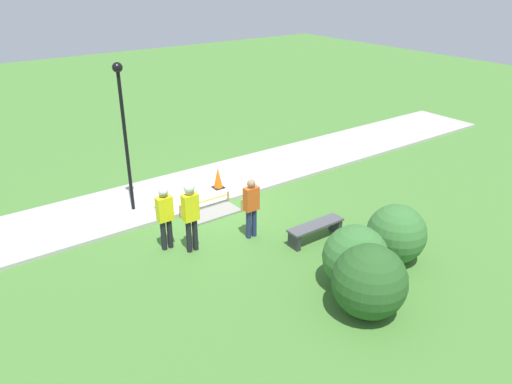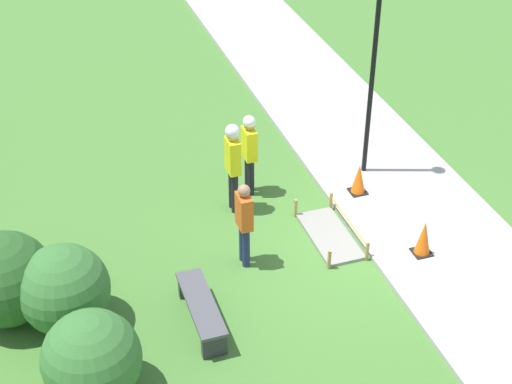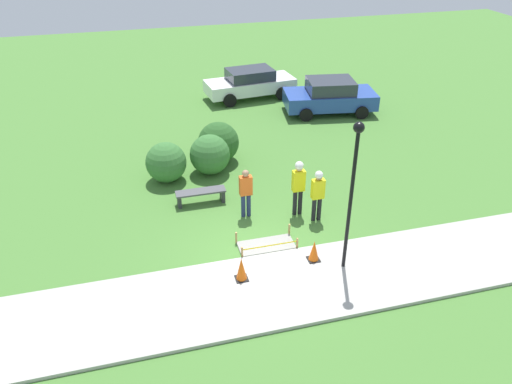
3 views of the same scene
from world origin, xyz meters
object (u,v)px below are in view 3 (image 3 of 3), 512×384
(worker_supervisor, at_px, (298,183))
(parked_car_white, at_px, (250,83))
(bystander_in_orange_shirt, at_px, (246,191))
(lamppost_near, at_px, (353,179))
(parked_car_blue, at_px, (330,96))
(traffic_cone_near_patch, at_px, (241,269))
(traffic_cone_far_patch, at_px, (314,251))
(worker_assistant, at_px, (318,191))
(park_bench, at_px, (201,194))

(worker_supervisor, bearing_deg, parked_car_white, 83.64)
(bystander_in_orange_shirt, height_order, lamppost_near, lamppost_near)
(parked_car_blue, bearing_deg, traffic_cone_near_patch, -113.76)
(bystander_in_orange_shirt, bearing_deg, parked_car_blue, 52.17)
(traffic_cone_far_patch, bearing_deg, worker_assistant, 67.29)
(bystander_in_orange_shirt, bearing_deg, traffic_cone_near_patch, -106.07)
(park_bench, distance_m, parked_car_blue, 9.90)
(parked_car_blue, bearing_deg, bystander_in_orange_shirt, -119.09)
(traffic_cone_far_patch, distance_m, lamppost_near, 2.62)
(parked_car_blue, bearing_deg, worker_supervisor, -109.78)
(worker_supervisor, bearing_deg, lamppost_near, -83.65)
(park_bench, distance_m, parked_car_white, 10.43)
(park_bench, bearing_deg, worker_assistant, -29.83)
(worker_supervisor, bearing_deg, traffic_cone_far_patch, -98.53)
(traffic_cone_far_patch, distance_m, worker_supervisor, 2.66)
(worker_assistant, height_order, bystander_in_orange_shirt, worker_assistant)
(bystander_in_orange_shirt, height_order, parked_car_white, bystander_in_orange_shirt)
(parked_car_blue, bearing_deg, lamppost_near, -101.40)
(traffic_cone_far_patch, xyz_separation_m, lamppost_near, (0.71, -0.47, 2.47))
(traffic_cone_near_patch, height_order, worker_assistant, worker_assistant)
(traffic_cone_near_patch, bearing_deg, traffic_cone_far_patch, 7.30)
(worker_supervisor, height_order, bystander_in_orange_shirt, worker_supervisor)
(worker_supervisor, distance_m, parked_car_white, 11.09)
(parked_car_white, bearing_deg, parked_car_blue, -48.78)
(traffic_cone_far_patch, bearing_deg, parked_car_white, 83.23)
(park_bench, bearing_deg, traffic_cone_near_patch, -84.82)
(lamppost_near, height_order, parked_car_blue, lamppost_near)
(worker_assistant, height_order, parked_car_blue, worker_assistant)
(worker_supervisor, bearing_deg, traffic_cone_near_patch, -132.25)
(worker_supervisor, distance_m, lamppost_near, 3.47)
(worker_assistant, bearing_deg, traffic_cone_near_patch, -142.53)
(worker_assistant, bearing_deg, bystander_in_orange_shirt, 159.45)
(bystander_in_orange_shirt, distance_m, lamppost_near, 4.31)
(worker_assistant, relative_size, parked_car_blue, 0.39)
(traffic_cone_far_patch, bearing_deg, worker_supervisor, 81.47)
(traffic_cone_near_patch, xyz_separation_m, lamppost_near, (2.88, -0.19, 2.44))
(traffic_cone_far_patch, height_order, park_bench, traffic_cone_far_patch)
(lamppost_near, bearing_deg, worker_assistant, 86.77)
(traffic_cone_far_patch, height_order, worker_supervisor, worker_supervisor)
(bystander_in_orange_shirt, xyz_separation_m, parked_car_white, (2.88, 10.71, -0.18))
(bystander_in_orange_shirt, xyz_separation_m, parked_car_blue, (6.05, 7.79, -0.15))
(park_bench, relative_size, worker_supervisor, 0.87)
(worker_assistant, distance_m, parked_car_white, 11.53)
(park_bench, height_order, worker_supervisor, worker_supervisor)
(worker_supervisor, distance_m, worker_assistant, 0.69)
(traffic_cone_far_patch, distance_m, bystander_in_orange_shirt, 3.15)
(worker_assistant, height_order, parked_car_white, worker_assistant)
(park_bench, height_order, lamppost_near, lamppost_near)
(park_bench, relative_size, lamppost_near, 0.39)
(traffic_cone_near_patch, xyz_separation_m, worker_supervisor, (2.54, 2.80, 0.73))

